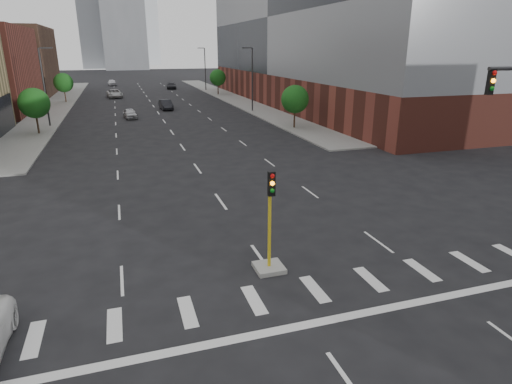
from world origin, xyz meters
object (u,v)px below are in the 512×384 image
median_traffic_signal (269,249)px  car_mid_right (166,105)px  car_deep_right (171,86)px  car_far_left (115,94)px  car_near_left (130,113)px  car_distant (112,82)px

median_traffic_signal → car_mid_right: bearing=88.4°
car_deep_right → car_mid_right: bearing=-93.3°
car_mid_right → car_far_left: bearing=107.1°
car_far_left → car_deep_right: 19.75m
car_mid_right → car_deep_right: bearing=78.2°
car_mid_right → car_deep_right: (5.16, 35.06, -0.00)m
car_mid_right → car_far_left: 21.18m
car_mid_right → car_deep_right: car_mid_right is taller
car_near_left → car_far_left: 27.26m
median_traffic_signal → car_distant: (-6.41, 101.19, -0.19)m
car_far_left → car_distant: size_ratio=1.21×
car_near_left → car_mid_right: (5.56, 7.36, 0.09)m
car_near_left → car_mid_right: 9.22m
median_traffic_signal → car_deep_right: size_ratio=0.86×
median_traffic_signal → car_mid_right: size_ratio=0.97×
car_mid_right → car_near_left: bearing=-130.5°
car_near_left → car_deep_right: car_deep_right is taller
car_far_left → car_deep_right: bearing=44.7°
car_mid_right → car_deep_right: 35.43m
car_near_left → car_distant: car_distant is taller
car_mid_right → car_far_left: car_far_left is taller
median_traffic_signal → car_near_left: median_traffic_signal is taller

